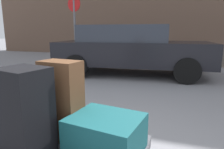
{
  "coord_description": "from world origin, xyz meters",
  "views": [
    {
      "loc": [
        0.8,
        -1.29,
        1.24
      ],
      "look_at": [
        0.0,
        1.2,
        0.69
      ],
      "focal_mm": 32.64,
      "sensor_mm": 36.0,
      "label": 1
    }
  ],
  "objects_px": {
    "suitcase_black_front_left": "(26,114)",
    "suitcase_teal_stacked_top": "(106,134)",
    "parked_car": "(131,49)",
    "suitcase_brown_front_right": "(62,101)",
    "no_parking_sign": "(75,25)"
  },
  "relations": [
    {
      "from": "suitcase_black_front_left",
      "to": "suitcase_teal_stacked_top",
      "type": "xyz_separation_m",
      "value": [
        0.52,
        0.24,
        -0.19
      ]
    },
    {
      "from": "suitcase_black_front_left",
      "to": "parked_car",
      "type": "height_order",
      "value": "parked_car"
    },
    {
      "from": "suitcase_teal_stacked_top",
      "to": "suitcase_brown_front_right",
      "type": "height_order",
      "value": "suitcase_brown_front_right"
    },
    {
      "from": "suitcase_black_front_left",
      "to": "suitcase_teal_stacked_top",
      "type": "height_order",
      "value": "suitcase_black_front_left"
    },
    {
      "from": "suitcase_black_front_left",
      "to": "suitcase_brown_front_right",
      "type": "distance_m",
      "value": 0.33
    },
    {
      "from": "suitcase_teal_stacked_top",
      "to": "no_parking_sign",
      "type": "height_order",
      "value": "no_parking_sign"
    },
    {
      "from": "suitcase_brown_front_right",
      "to": "parked_car",
      "type": "height_order",
      "value": "parked_car"
    },
    {
      "from": "parked_car",
      "to": "no_parking_sign",
      "type": "bearing_deg",
      "value": 170.0
    },
    {
      "from": "suitcase_brown_front_right",
      "to": "no_parking_sign",
      "type": "xyz_separation_m",
      "value": [
        -2.39,
        4.77,
        0.79
      ]
    },
    {
      "from": "suitcase_brown_front_right",
      "to": "suitcase_teal_stacked_top",
      "type": "bearing_deg",
      "value": -2.89
    },
    {
      "from": "parked_car",
      "to": "no_parking_sign",
      "type": "height_order",
      "value": "no_parking_sign"
    },
    {
      "from": "suitcase_black_front_left",
      "to": "parked_car",
      "type": "relative_size",
      "value": 0.15
    },
    {
      "from": "suitcase_brown_front_right",
      "to": "parked_car",
      "type": "bearing_deg",
      "value": 102.84
    },
    {
      "from": "suitcase_teal_stacked_top",
      "to": "parked_car",
      "type": "xyz_separation_m",
      "value": [
        -0.83,
        4.5,
        0.28
      ]
    },
    {
      "from": "suitcase_teal_stacked_top",
      "to": "suitcase_black_front_left",
      "type": "bearing_deg",
      "value": -146.68
    }
  ]
}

